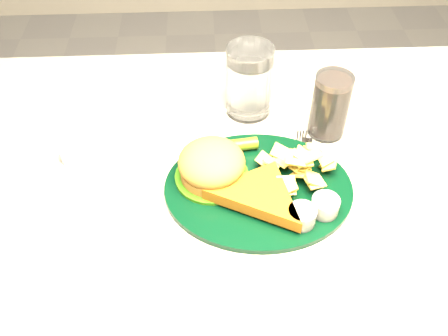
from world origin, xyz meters
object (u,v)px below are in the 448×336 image
Objects in this scene: table at (239,297)px; fork_napkin at (310,170)px; cola_glass at (330,106)px; dinner_plate at (259,176)px; water_glass at (249,81)px.

table is 0.40m from fork_napkin.
table is 9.77× the size of cola_glass.
cola_glass reaches higher than fork_napkin.
dinner_plate is at bearing -134.69° from cola_glass.
water_glass is at bearing 130.99° from fork_napkin.
table is at bearing -96.62° from water_glass.
fork_napkin is at bearing -114.23° from cola_glass.
table is 0.48m from cola_glass.
cola_glass is 0.84× the size of fork_napkin.
dinner_plate reaches higher than fork_napkin.
cola_glass is at bearing 37.06° from table.
dinner_plate is at bearing -145.05° from fork_napkin.
water_glass is (0.02, 0.19, 0.44)m from table.
water_glass is at bearing 152.79° from cola_glass.
table is 8.72× the size of water_glass.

